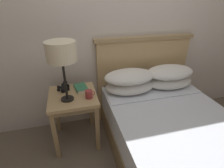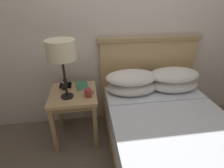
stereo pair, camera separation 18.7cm
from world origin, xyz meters
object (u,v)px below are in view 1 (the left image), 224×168
Objects in this scene: nightstand at (73,102)px; bed at (171,131)px; coffee_mug at (89,94)px; binoculars_pair at (63,88)px; table_lamp at (61,53)px; book_on_nightstand at (81,88)px.

bed is (0.94, -0.48, -0.21)m from nightstand.
binoculars_pair is at bearing 136.50° from coffee_mug.
nightstand is 3.90× the size of binoculars_pair.
table_lamp is at bearing -124.19° from nightstand.
binoculars_pair reaches higher than book_on_nightstand.
table_lamp is at bearing -80.30° from binoculars_pair.
coffee_mug is (0.26, -0.24, 0.02)m from binoculars_pair.
table_lamp reaches higher than coffee_mug.
coffee_mug is at bearing 154.20° from bed.
coffee_mug is at bearing -31.65° from nightstand.
bed reaches higher than book_on_nightstand.
book_on_nightstand is 2.09× the size of coffee_mug.
table_lamp is at bearing -128.82° from book_on_nightstand.
book_on_nightstand is 0.20m from binoculars_pair.
nightstand is 0.19m from book_on_nightstand.
coffee_mug is (0.22, -0.02, -0.45)m from table_lamp.
bed is 3.12× the size of table_lamp.
book_on_nightstand is 0.23m from coffee_mug.
bed is 1.33m from table_lamp.
book_on_nightstand is at bearing 48.28° from nightstand.
book_on_nightstand is at bearing 51.18° from table_lamp.
table_lamp is 2.77× the size of book_on_nightstand.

